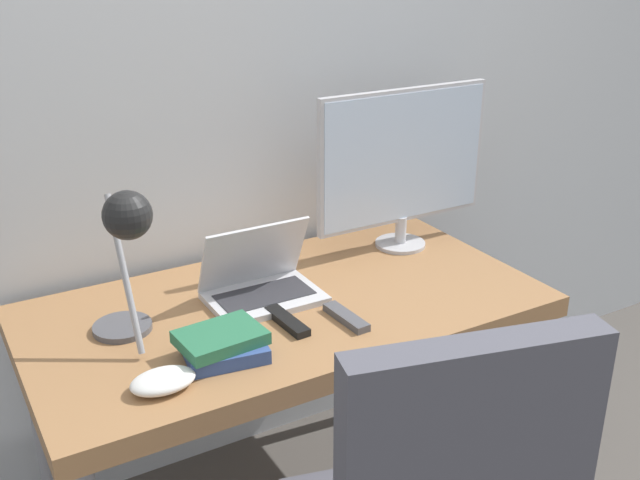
# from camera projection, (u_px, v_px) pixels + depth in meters

# --- Properties ---
(wall_back) EXTENTS (8.00, 0.05, 2.60)m
(wall_back) POSITION_uv_depth(u_px,v_px,m) (214.00, 74.00, 2.20)
(wall_back) COLOR silver
(wall_back) RESTS_ON ground_plane
(desk) EXTENTS (1.41, 0.74, 0.74)m
(desk) POSITION_uv_depth(u_px,v_px,m) (286.00, 323.00, 2.09)
(desk) COLOR #996B42
(desk) RESTS_ON ground_plane
(laptop) EXTENTS (0.31, 0.22, 0.21)m
(laptop) POSITION_uv_depth(u_px,v_px,m) (261.00, 283.00, 2.07)
(laptop) COLOR silver
(laptop) RESTS_ON desk
(monitor) EXTENTS (0.61, 0.16, 0.51)m
(monitor) POSITION_uv_depth(u_px,v_px,m) (403.00, 162.00, 2.33)
(monitor) COLOR #B7B7BC
(monitor) RESTS_ON desk
(desk_lamp) EXTENTS (0.15, 0.29, 0.42)m
(desk_lamp) POSITION_uv_depth(u_px,v_px,m) (126.00, 243.00, 1.70)
(desk_lamp) COLOR #4C4C51
(desk_lamp) RESTS_ON desk
(book_stack) EXTENTS (0.21, 0.17, 0.07)m
(book_stack) POSITION_uv_depth(u_px,v_px,m) (223.00, 345.00, 1.78)
(book_stack) COLOR #334C8C
(book_stack) RESTS_ON desk
(tv_remote) EXTENTS (0.05, 0.17, 0.02)m
(tv_remote) POSITION_uv_depth(u_px,v_px,m) (287.00, 321.00, 1.94)
(tv_remote) COLOR black
(tv_remote) RESTS_ON desk
(media_remote) EXTENTS (0.05, 0.17, 0.02)m
(media_remote) POSITION_uv_depth(u_px,v_px,m) (346.00, 317.00, 1.96)
(media_remote) COLOR #4C4C51
(media_remote) RESTS_ON desk
(game_controller) EXTENTS (0.15, 0.10, 0.04)m
(game_controller) POSITION_uv_depth(u_px,v_px,m) (163.00, 381.00, 1.66)
(game_controller) COLOR white
(game_controller) RESTS_ON desk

